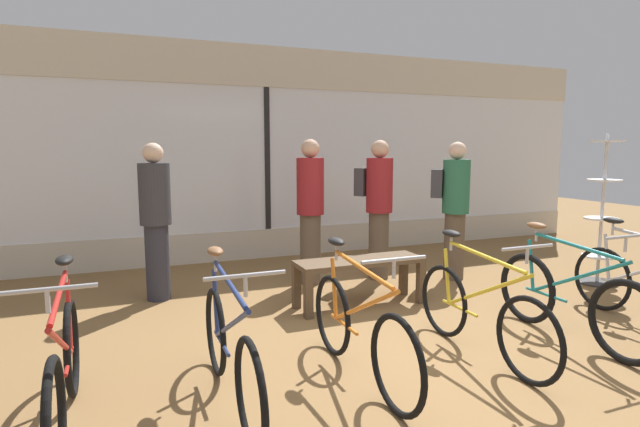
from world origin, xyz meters
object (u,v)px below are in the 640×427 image
at_px(bicycle_right, 570,299).
at_px(customer_near_rack, 454,206).
at_px(bicycle_far_left, 64,371).
at_px(customer_mid_floor, 156,218).
at_px(bicycle_left, 229,350).
at_px(display_bench, 360,268).
at_px(customer_by_window, 378,205).
at_px(bicycle_center_right, 480,312).
at_px(accessory_rack, 601,223).
at_px(bicycle_center_left, 359,330).
at_px(customer_near_bench, 310,208).

xyz_separation_m(bicycle_right, customer_near_rack, (0.35, 2.14, 0.58)).
xyz_separation_m(bicycle_far_left, customer_near_rack, (4.34, 2.06, 0.58)).
relative_size(customer_near_rack, customer_mid_floor, 1.01).
height_order(bicycle_left, display_bench, bicycle_left).
xyz_separation_m(customer_near_rack, customer_by_window, (-0.90, 0.38, 0.01)).
distance_m(display_bench, customer_near_rack, 1.80).
bearing_deg(bicycle_right, display_bench, 128.93).
xyz_separation_m(customer_near_rack, customer_mid_floor, (-3.62, 0.50, -0.03)).
distance_m(bicycle_left, bicycle_center_right, 2.06).
bearing_deg(accessory_rack, bicycle_center_right, -156.97).
xyz_separation_m(bicycle_center_left, customer_near_rack, (2.41, 2.11, 0.58)).
bearing_deg(bicycle_left, customer_by_window, 45.36).
height_order(bicycle_right, accessory_rack, accessory_rack).
height_order(display_bench, customer_mid_floor, customer_mid_floor).
relative_size(customer_mid_floor, customer_near_bench, 0.97).
relative_size(accessory_rack, customer_near_rack, 1.06).
relative_size(bicycle_far_left, bicycle_center_left, 1.01).
xyz_separation_m(bicycle_left, customer_near_bench, (1.57, 2.60, 0.58)).
bearing_deg(bicycle_far_left, customer_by_window, 35.31).
bearing_deg(bicycle_center_left, bicycle_center_right, -0.05).
xyz_separation_m(bicycle_center_left, customer_mid_floor, (-1.21, 2.60, 0.55)).
height_order(bicycle_right, customer_near_rack, customer_near_rack).
bearing_deg(bicycle_left, bicycle_center_left, 0.73).
bearing_deg(customer_near_rack, display_bench, -161.09).
relative_size(bicycle_right, customer_near_bench, 0.95).
height_order(bicycle_left, customer_by_window, customer_by_window).
bearing_deg(bicycle_far_left, customer_mid_floor, 74.25).
relative_size(bicycle_center_right, display_bench, 1.19).
distance_m(bicycle_right, display_bench, 2.03).
relative_size(bicycle_right, accessory_rack, 0.91).
bearing_deg(customer_near_rack, customer_by_window, 157.31).
distance_m(bicycle_center_right, customer_mid_floor, 3.53).
distance_m(bicycle_left, customer_mid_floor, 2.69).
height_order(accessory_rack, customer_by_window, accessory_rack).
bearing_deg(display_bench, customer_near_rack, 18.91).
relative_size(customer_by_window, customer_mid_floor, 1.02).
bearing_deg(bicycle_center_left, customer_near_bench, 76.63).
distance_m(bicycle_right, customer_near_rack, 2.24).
relative_size(bicycle_left, bicycle_center_right, 1.03).
distance_m(accessory_rack, customer_near_bench, 3.63).
height_order(bicycle_far_left, bicycle_center_right, bicycle_far_left).
bearing_deg(customer_by_window, bicycle_left, -134.64).
bearing_deg(bicycle_right, bicycle_far_left, 178.90).
distance_m(bicycle_far_left, accessory_rack, 6.03).
bearing_deg(customer_mid_floor, accessory_rack, -14.97).
bearing_deg(bicycle_far_left, customer_near_rack, 25.38).
distance_m(bicycle_left, bicycle_center_left, 0.96).
relative_size(bicycle_far_left, bicycle_right, 0.99).
xyz_separation_m(bicycle_left, customer_near_rack, (3.37, 2.12, 0.58)).
relative_size(bicycle_center_left, display_bench, 1.21).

